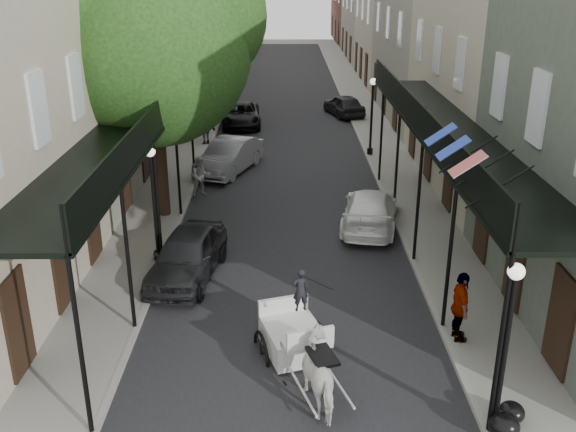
{
  "coord_description": "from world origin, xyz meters",
  "views": [
    {
      "loc": [
        -0.11,
        -12.42,
        8.89
      ],
      "look_at": [
        -0.0,
        6.0,
        1.6
      ],
      "focal_mm": 40.0,
      "sensor_mm": 36.0,
      "label": 1
    }
  ],
  "objects_px": {
    "lamppost_right_near": "(505,348)",
    "horse": "(324,374)",
    "tree_far": "(209,23)",
    "car_left_near": "(187,255)",
    "pedestrian_sidewalk_right": "(460,307)",
    "car_right_far": "(344,105)",
    "lamppost_left": "(154,203)",
    "car_left_far": "(241,115)",
    "car_right_near": "(370,209)",
    "car_left_mid": "(229,156)",
    "carriage": "(289,311)",
    "pedestrian_walking": "(201,176)",
    "pedestrian_sidewalk_left": "(205,127)",
    "tree_near": "(164,38)",
    "lamppost_right_far": "(372,115)"
  },
  "relations": [
    {
      "from": "lamppost_right_near",
      "to": "horse",
      "type": "distance_m",
      "value": 3.76
    },
    {
      "from": "tree_far",
      "to": "car_left_near",
      "type": "bearing_deg",
      "value": -86.37
    },
    {
      "from": "pedestrian_sidewalk_right",
      "to": "car_left_near",
      "type": "xyz_separation_m",
      "value": [
        -7.23,
        3.69,
        -0.31
      ]
    },
    {
      "from": "horse",
      "to": "car_right_far",
      "type": "relative_size",
      "value": 0.45
    },
    {
      "from": "lamppost_left",
      "to": "horse",
      "type": "distance_m",
      "value": 8.59
    },
    {
      "from": "pedestrian_sidewalk_right",
      "to": "car_left_near",
      "type": "bearing_deg",
      "value": 63.72
    },
    {
      "from": "car_left_near",
      "to": "car_left_far",
      "type": "relative_size",
      "value": 0.91
    },
    {
      "from": "car_right_near",
      "to": "pedestrian_sidewalk_right",
      "type": "bearing_deg",
      "value": 110.02
    },
    {
      "from": "pedestrian_sidewalk_right",
      "to": "car_left_mid",
      "type": "bearing_deg",
      "value": 26.37
    },
    {
      "from": "horse",
      "to": "carriage",
      "type": "bearing_deg",
      "value": -90.0
    },
    {
      "from": "lamppost_left",
      "to": "pedestrian_walking",
      "type": "xyz_separation_m",
      "value": [
        0.6,
        6.35,
        -1.22
      ]
    },
    {
      "from": "pedestrian_sidewalk_right",
      "to": "car_left_far",
      "type": "height_order",
      "value": "pedestrian_sidewalk_right"
    },
    {
      "from": "lamppost_right_near",
      "to": "car_left_near",
      "type": "relative_size",
      "value": 0.87
    },
    {
      "from": "car_left_near",
      "to": "horse",
      "type": "bearing_deg",
      "value": -49.35
    },
    {
      "from": "carriage",
      "to": "car_right_far",
      "type": "distance_m",
      "value": 26.04
    },
    {
      "from": "car_left_far",
      "to": "car_right_far",
      "type": "distance_m",
      "value": 6.74
    },
    {
      "from": "carriage",
      "to": "pedestrian_sidewalk_left",
      "type": "height_order",
      "value": "carriage"
    },
    {
      "from": "carriage",
      "to": "car_right_far",
      "type": "bearing_deg",
      "value": 64.21
    },
    {
      "from": "car_right_near",
      "to": "carriage",
      "type": "bearing_deg",
      "value": 79.86
    },
    {
      "from": "tree_near",
      "to": "pedestrian_walking",
      "type": "relative_size",
      "value": 5.82
    },
    {
      "from": "lamppost_right_far",
      "to": "car_left_mid",
      "type": "height_order",
      "value": "lamppost_right_far"
    },
    {
      "from": "tree_far",
      "to": "tree_near",
      "type": "bearing_deg",
      "value": -89.81
    },
    {
      "from": "carriage",
      "to": "lamppost_right_far",
      "type": "bearing_deg",
      "value": 58.39
    },
    {
      "from": "tree_far",
      "to": "pedestrian_sidewalk_left",
      "type": "relative_size",
      "value": 4.82
    },
    {
      "from": "pedestrian_sidewalk_right",
      "to": "car_left_mid",
      "type": "xyz_separation_m",
      "value": [
        -6.8,
        14.19,
        -0.29
      ]
    },
    {
      "from": "tree_near",
      "to": "pedestrian_sidewalk_left",
      "type": "height_order",
      "value": "tree_near"
    },
    {
      "from": "tree_near",
      "to": "lamppost_right_far",
      "type": "relative_size",
      "value": 2.6
    },
    {
      "from": "car_left_near",
      "to": "lamppost_right_far",
      "type": "bearing_deg",
      "value": 70.0
    },
    {
      "from": "pedestrian_walking",
      "to": "car_right_far",
      "type": "bearing_deg",
      "value": 43.74
    },
    {
      "from": "lamppost_right_near",
      "to": "lamppost_right_far",
      "type": "distance_m",
      "value": 20.0
    },
    {
      "from": "lamppost_right_far",
      "to": "pedestrian_sidewalk_left",
      "type": "xyz_separation_m",
      "value": [
        -8.3,
        2.02,
        -1.04
      ]
    },
    {
      "from": "lamppost_right_near",
      "to": "pedestrian_walking",
      "type": "bearing_deg",
      "value": 117.91
    },
    {
      "from": "lamppost_left",
      "to": "pedestrian_sidewalk_right",
      "type": "xyz_separation_m",
      "value": [
        8.3,
        -4.66,
        -1.01
      ]
    },
    {
      "from": "horse",
      "to": "lamppost_right_far",
      "type": "bearing_deg",
      "value": -117.93
    },
    {
      "from": "lamppost_left",
      "to": "car_left_far",
      "type": "relative_size",
      "value": 0.79
    },
    {
      "from": "lamppost_left",
      "to": "pedestrian_sidewalk_left",
      "type": "height_order",
      "value": "lamppost_left"
    },
    {
      "from": "car_left_mid",
      "to": "pedestrian_walking",
      "type": "bearing_deg",
      "value": -85.71
    },
    {
      "from": "tree_far",
      "to": "lamppost_left",
      "type": "distance_m",
      "value": 18.57
    },
    {
      "from": "horse",
      "to": "car_left_near",
      "type": "relative_size",
      "value": 0.42
    },
    {
      "from": "car_left_far",
      "to": "lamppost_left",
      "type": "bearing_deg",
      "value": -98.52
    },
    {
      "from": "horse",
      "to": "car_left_mid",
      "type": "height_order",
      "value": "horse"
    },
    {
      "from": "horse",
      "to": "pedestrian_sidewalk_left",
      "type": "relative_size",
      "value": 1.01
    },
    {
      "from": "pedestrian_sidewalk_left",
      "to": "car_right_far",
      "type": "height_order",
      "value": "pedestrian_sidewalk_left"
    },
    {
      "from": "lamppost_right_near",
      "to": "car_left_far",
      "type": "bearing_deg",
      "value": 104.26
    },
    {
      "from": "pedestrian_walking",
      "to": "car_right_near",
      "type": "height_order",
      "value": "pedestrian_walking"
    },
    {
      "from": "tree_far",
      "to": "pedestrian_sidewalk_right",
      "type": "xyz_separation_m",
      "value": [
        8.45,
        -22.84,
        -4.8
      ]
    },
    {
      "from": "car_left_far",
      "to": "horse",
      "type": "bearing_deg",
      "value": -86.47
    },
    {
      "from": "carriage",
      "to": "pedestrian_sidewalk_right",
      "type": "distance_m",
      "value": 4.21
    },
    {
      "from": "tree_near",
      "to": "lamppost_left",
      "type": "distance_m",
      "value": 6.1
    },
    {
      "from": "tree_far",
      "to": "lamppost_left",
      "type": "xyz_separation_m",
      "value": [
        0.15,
        -18.18,
        -3.79
      ]
    }
  ]
}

